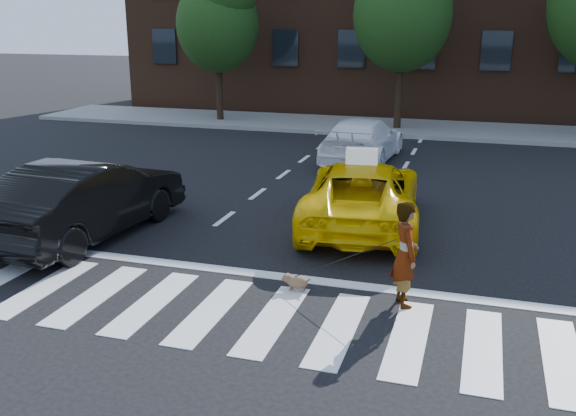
{
  "coord_description": "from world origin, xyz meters",
  "views": [
    {
      "loc": [
        3.76,
        -8.2,
        4.31
      ],
      "look_at": [
        0.59,
        2.1,
        1.1
      ],
      "focal_mm": 40.0,
      "sensor_mm": 36.0,
      "label": 1
    }
  ],
  "objects_px": {
    "tree_mid": "(404,2)",
    "taxi": "(362,194)",
    "woman": "(405,254)",
    "dog": "(295,281)",
    "tree_left": "(218,14)",
    "white_suv": "(362,140)",
    "black_sedan": "(87,199)"
  },
  "relations": [
    {
      "from": "tree_mid",
      "to": "dog",
      "type": "height_order",
      "value": "tree_mid"
    },
    {
      "from": "black_sedan",
      "to": "tree_mid",
      "type": "bearing_deg",
      "value": -102.19
    },
    {
      "from": "taxi",
      "to": "woman",
      "type": "xyz_separation_m",
      "value": [
        1.38,
        -3.79,
        0.14
      ]
    },
    {
      "from": "taxi",
      "to": "dog",
      "type": "distance_m",
      "value": 3.84
    },
    {
      "from": "tree_mid",
      "to": "taxi",
      "type": "distance_m",
      "value": 12.83
    },
    {
      "from": "tree_left",
      "to": "tree_mid",
      "type": "relative_size",
      "value": 0.92
    },
    {
      "from": "dog",
      "to": "woman",
      "type": "bearing_deg",
      "value": 1.14
    },
    {
      "from": "black_sedan",
      "to": "woman",
      "type": "distance_m",
      "value": 6.7
    },
    {
      "from": "tree_mid",
      "to": "black_sedan",
      "type": "relative_size",
      "value": 1.46
    },
    {
      "from": "white_suv",
      "to": "dog",
      "type": "height_order",
      "value": "white_suv"
    },
    {
      "from": "tree_left",
      "to": "dog",
      "type": "distance_m",
      "value": 18.3
    },
    {
      "from": "white_suv",
      "to": "dog",
      "type": "relative_size",
      "value": 9.3
    },
    {
      "from": "white_suv",
      "to": "woman",
      "type": "height_order",
      "value": "woman"
    },
    {
      "from": "tree_left",
      "to": "taxi",
      "type": "relative_size",
      "value": 1.29
    },
    {
      "from": "taxi",
      "to": "black_sedan",
      "type": "relative_size",
      "value": 1.04
    },
    {
      "from": "tree_mid",
      "to": "white_suv",
      "type": "distance_m",
      "value": 7.16
    },
    {
      "from": "tree_mid",
      "to": "taxi",
      "type": "xyz_separation_m",
      "value": [
        0.87,
        -12.11,
        -4.15
      ]
    },
    {
      "from": "woman",
      "to": "dog",
      "type": "distance_m",
      "value": 1.88
    },
    {
      "from": "woman",
      "to": "tree_mid",
      "type": "bearing_deg",
      "value": -15.84
    },
    {
      "from": "tree_left",
      "to": "white_suv",
      "type": "distance_m",
      "value": 9.96
    },
    {
      "from": "tree_mid",
      "to": "woman",
      "type": "height_order",
      "value": "tree_mid"
    },
    {
      "from": "tree_mid",
      "to": "black_sedan",
      "type": "bearing_deg",
      "value": -106.54
    },
    {
      "from": "tree_mid",
      "to": "taxi",
      "type": "bearing_deg",
      "value": -85.91
    },
    {
      "from": "white_suv",
      "to": "black_sedan",
      "type": "bearing_deg",
      "value": 68.29
    },
    {
      "from": "tree_left",
      "to": "woman",
      "type": "bearing_deg",
      "value": -58.49
    },
    {
      "from": "tree_left",
      "to": "dog",
      "type": "xyz_separation_m",
      "value": [
        7.99,
        -15.9,
        -4.27
      ]
    },
    {
      "from": "taxi",
      "to": "dog",
      "type": "height_order",
      "value": "taxi"
    },
    {
      "from": "white_suv",
      "to": "woman",
      "type": "xyz_separation_m",
      "value": [
        2.57,
        -10.09,
        0.16
      ]
    },
    {
      "from": "taxi",
      "to": "white_suv",
      "type": "xyz_separation_m",
      "value": [
        -1.19,
        6.3,
        -0.02
      ]
    },
    {
      "from": "taxi",
      "to": "woman",
      "type": "relative_size",
      "value": 3.01
    },
    {
      "from": "tree_left",
      "to": "taxi",
      "type": "bearing_deg",
      "value": -55.35
    },
    {
      "from": "dog",
      "to": "taxi",
      "type": "bearing_deg",
      "value": 85.46
    }
  ]
}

